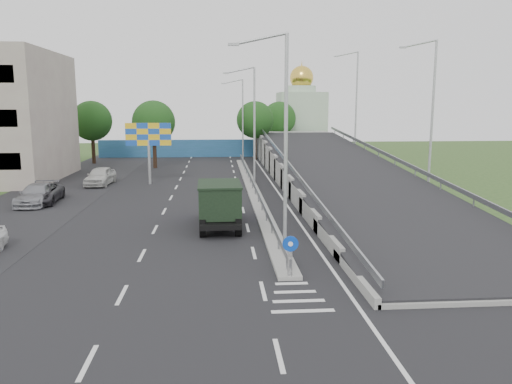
{
  "coord_description": "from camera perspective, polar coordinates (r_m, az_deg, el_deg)",
  "views": [
    {
      "loc": [
        -2.84,
        -17.03,
        7.01
      ],
      "look_at": [
        -0.74,
        10.59,
        2.2
      ],
      "focal_mm": 35.0,
      "sensor_mm": 36.0,
      "label": 1
    }
  ],
  "objects": [
    {
      "name": "ground",
      "position": [
        18.63,
        4.86,
        -12.29
      ],
      "size": [
        160.0,
        160.0,
        0.0
      ],
      "primitive_type": "plane",
      "color": "#2D4C1E",
      "rests_on": "ground"
    },
    {
      "name": "lamp_post_mid",
      "position": [
        43.14,
        -0.44,
        8.25
      ],
      "size": [
        2.74,
        0.18,
        10.08
      ],
      "color": "#B2B5B7",
      "rests_on": "median"
    },
    {
      "name": "lamp_post_far",
      "position": [
        63.11,
        -1.7,
        8.75
      ],
      "size": [
        2.74,
        0.18,
        10.08
      ],
      "color": "#B2B5B7",
      "rests_on": "median"
    },
    {
      "name": "median_guardrail",
      "position": [
        41.6,
        -0.39,
        1.19
      ],
      "size": [
        0.09,
        44.0,
        0.71
      ],
      "color": "gray",
      "rests_on": "median"
    },
    {
      "name": "sign_bollard",
      "position": [
        20.31,
        3.92,
        -7.28
      ],
      "size": [
        0.64,
        0.23,
        1.67
      ],
      "color": "black",
      "rests_on": "median"
    },
    {
      "name": "road_surface",
      "position": [
        37.68,
        -4.52,
        -0.9
      ],
      "size": [
        26.0,
        90.0,
        0.04
      ],
      "primitive_type": "cube",
      "color": "black",
      "rests_on": "ground"
    },
    {
      "name": "parked_car_e",
      "position": [
        46.53,
        -17.37,
        1.74
      ],
      "size": [
        2.22,
        4.89,
        1.63
      ],
      "primitive_type": "imported",
      "rotation": [
        0.0,
        0.0,
        -0.06
      ],
      "color": "beige",
      "rests_on": "ground"
    },
    {
      "name": "blue_wall",
      "position": [
        69.28,
        -5.32,
        4.99
      ],
      "size": [
        30.0,
        0.5,
        2.4
      ],
      "primitive_type": "cube",
      "color": "#235B80",
      "rests_on": "ground"
    },
    {
      "name": "overpass_ramp",
      "position": [
        42.63,
        9.73,
        2.62
      ],
      "size": [
        10.0,
        50.0,
        3.5
      ],
      "color": "gray",
      "rests_on": "ground"
    },
    {
      "name": "billboard",
      "position": [
        45.53,
        -12.19,
        6.07
      ],
      "size": [
        4.0,
        0.24,
        5.5
      ],
      "color": "#B2B5B7",
      "rests_on": "ground"
    },
    {
      "name": "tree_left_far",
      "position": [
        63.88,
        -18.26,
        7.71
      ],
      "size": [
        4.8,
        4.8,
        7.6
      ],
      "color": "black",
      "rests_on": "ground"
    },
    {
      "name": "church",
      "position": [
        78.11,
        5.16,
        8.56
      ],
      "size": [
        7.0,
        7.0,
        13.8
      ],
      "color": "#B2CCAD",
      "rests_on": "ground"
    },
    {
      "name": "lamp_post_near",
      "position": [
        23.25,
        2.97,
        6.88
      ],
      "size": [
        2.74,
        0.18,
        10.08
      ],
      "color": "#B2B5B7",
      "rests_on": "median"
    },
    {
      "name": "parked_car_d",
      "position": [
        38.98,
        -23.75,
        -0.26
      ],
      "size": [
        2.1,
        5.06,
        1.46
      ],
      "primitive_type": "imported",
      "rotation": [
        0.0,
        0.0,
        0.01
      ],
      "color": "gray",
      "rests_on": "ground"
    },
    {
      "name": "tree_left_mid",
      "position": [
        57.5,
        -11.62,
        7.82
      ],
      "size": [
        4.8,
        4.8,
        7.6
      ],
      "color": "black",
      "rests_on": "ground"
    },
    {
      "name": "tree_ramp_far",
      "position": [
        72.59,
        2.67,
        8.39
      ],
      "size": [
        4.8,
        4.8,
        7.6
      ],
      "color": "black",
      "rests_on": "ground"
    },
    {
      "name": "median",
      "position": [
        41.7,
        -0.39,
        0.31
      ],
      "size": [
        1.0,
        44.0,
        0.2
      ],
      "primitive_type": "cube",
      "color": "gray",
      "rests_on": "ground"
    },
    {
      "name": "tree_median_far",
      "position": [
        65.23,
        -0.1,
        8.24
      ],
      "size": [
        4.8,
        4.8,
        7.6
      ],
      "color": "black",
      "rests_on": "ground"
    },
    {
      "name": "dump_truck",
      "position": [
        29.17,
        -4.22,
        -1.08
      ],
      "size": [
        2.48,
        6.17,
        2.7
      ],
      "rotation": [
        0.0,
        0.0,
        0.02
      ],
      "color": "black",
      "rests_on": "ground"
    },
    {
      "name": "parked_car_c",
      "position": [
        39.34,
        -23.33,
        -0.18
      ],
      "size": [
        2.68,
        5.22,
        1.41
      ],
      "primitive_type": "imported",
      "rotation": [
        0.0,
        0.0,
        0.07
      ],
      "color": "#323135",
      "rests_on": "ground"
    },
    {
      "name": "parking_strip",
      "position": [
        39.91,
        -23.53,
        -1.1
      ],
      "size": [
        8.0,
        90.0,
        0.05
      ],
      "primitive_type": "cube",
      "color": "black",
      "rests_on": "ground"
    }
  ]
}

